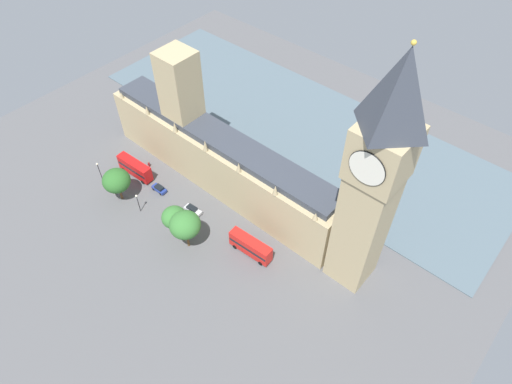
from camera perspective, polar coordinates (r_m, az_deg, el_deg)
name	(u,v)px	position (r m, az deg, el deg)	size (l,w,h in m)	color
ground_plane	(218,187)	(115.59, -4.84, 0.67)	(139.28, 139.28, 0.00)	#565659
river_thames	(297,124)	(134.03, 5.20, 8.61)	(42.76, 125.36, 0.25)	slate
parliament_building	(216,154)	(111.04, -5.10, 4.91)	(10.66, 68.88, 32.90)	tan
clock_tower	(374,181)	(79.93, 14.85, 1.33)	(9.47, 9.47, 54.99)	tan
double_decker_bus_leading	(135,168)	(120.54, -15.21, 3.02)	(3.10, 10.62, 4.75)	red
car_blue_midblock	(159,189)	(116.20, -12.27, 0.42)	(1.90, 4.12, 1.74)	navy
car_silver_by_river_gate	(193,210)	(110.00, -8.09, -2.26)	(2.09, 4.77, 1.74)	#B7B7BC
double_decker_bus_near_tower	(251,246)	(100.17, -0.70, -6.93)	(3.15, 10.63, 4.75)	red
pedestrian_far_end	(149,164)	(123.28, -13.51, 3.45)	(0.66, 0.71, 1.71)	maroon
plane_tree_kerbside	(174,217)	(102.06, -10.42, -3.20)	(5.70, 5.70, 8.81)	brown
plane_tree_trailing	(185,225)	(98.63, -9.06, -4.18)	(6.98, 6.98, 10.63)	brown
plane_tree_corner	(116,181)	(113.01, -17.41, 1.39)	(6.78, 6.78, 9.30)	brown
street_lamp_opposite_hall	(98,168)	(121.03, -19.49, 2.91)	(0.56, 0.56, 5.85)	black
street_lamp_under_trees	(137,200)	(110.43, -14.91, -0.98)	(0.56, 0.56, 5.83)	black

